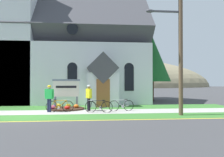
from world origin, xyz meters
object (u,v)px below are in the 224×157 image
object	(u,v)px
bicycle_silver	(99,106)
bicycle_green	(121,105)
cyclist_in_red_jersey	(49,96)
cyclist_in_orange_jersey	(89,96)
utility_pole	(179,35)
bicycle_red	(60,106)
roadside_conifer	(152,59)
church_sign	(66,89)

from	to	relation	value
bicycle_silver	bicycle_green	bearing A→B (deg)	22.58
cyclist_in_red_jersey	cyclist_in_orange_jersey	bearing A→B (deg)	8.33
cyclist_in_red_jersey	cyclist_in_orange_jersey	size ratio (longest dim) A/B	1.00
cyclist_in_orange_jersey	utility_pole	bearing A→B (deg)	-25.46
bicycle_green	cyclist_in_orange_jersey	xyz separation A→B (m)	(-2.11, 0.18, 0.63)
bicycle_red	roadside_conifer	bearing A→B (deg)	44.17
roadside_conifer	church_sign	bearing A→B (deg)	-141.45
bicycle_green	cyclist_in_red_jersey	world-z (taller)	cyclist_in_red_jersey
bicycle_silver	roadside_conifer	distance (m)	10.87
bicycle_green	cyclist_in_orange_jersey	bearing A→B (deg)	175.18
bicycle_green	cyclist_in_orange_jersey	size ratio (longest dim) A/B	1.00
bicycle_red	cyclist_in_red_jersey	size ratio (longest dim) A/B	1.01
bicycle_silver	bicycle_red	distance (m)	2.48
bicycle_red	utility_pole	world-z (taller)	utility_pole
bicycle_green	cyclist_in_orange_jersey	distance (m)	2.21
bicycle_green	church_sign	bearing A→B (deg)	158.09
church_sign	cyclist_in_red_jersey	size ratio (longest dim) A/B	1.23
church_sign	roadside_conifer	world-z (taller)	roadside_conifer
church_sign	roadside_conifer	distance (m)	10.51
bicycle_green	utility_pole	xyz separation A→B (m)	(3.00, -2.26, 4.24)
church_sign	bicycle_green	bearing A→B (deg)	-21.91
cyclist_in_red_jersey	roadside_conifer	xyz separation A→B (m)	(8.82, 7.98, 3.17)
cyclist_in_red_jersey	utility_pole	bearing A→B (deg)	-15.31
cyclist_in_red_jersey	cyclist_in_orange_jersey	xyz separation A→B (m)	(2.46, 0.36, 0.00)
church_sign	utility_pole	size ratio (longest dim) A/B	0.25
church_sign	utility_pole	world-z (taller)	utility_pole
bicycle_green	utility_pole	size ratio (longest dim) A/B	0.20
bicycle_green	roadside_conifer	bearing A→B (deg)	61.46
cyclist_in_orange_jersey	roadside_conifer	distance (m)	10.41
bicycle_red	roadside_conifer	size ratio (longest dim) A/B	0.27
church_sign	cyclist_in_red_jersey	xyz separation A→B (m)	(-0.89, -1.66, -0.38)
cyclist_in_orange_jersey	church_sign	bearing A→B (deg)	140.29
bicycle_silver	bicycle_green	world-z (taller)	bicycle_silver
cyclist_in_red_jersey	roadside_conifer	bearing A→B (deg)	42.14
bicycle_silver	roadside_conifer	size ratio (longest dim) A/B	0.27
cyclist_in_red_jersey	bicycle_silver	bearing A→B (deg)	-8.17
roadside_conifer	bicycle_silver	bearing A→B (deg)	-124.29
church_sign	bicycle_silver	bearing A→B (deg)	-43.96
bicycle_silver	utility_pole	distance (m)	6.39
church_sign	bicycle_silver	xyz separation A→B (m)	(2.18, -2.11, -1.01)
church_sign	bicycle_green	distance (m)	4.10
bicycle_silver	cyclist_in_red_jersey	bearing A→B (deg)	171.83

